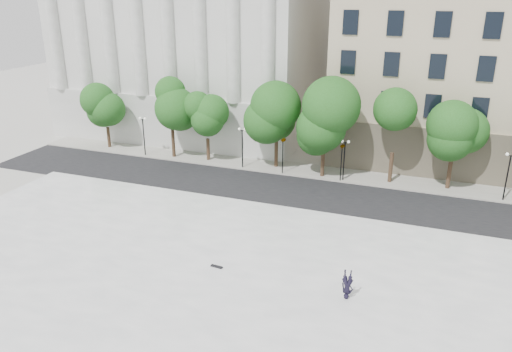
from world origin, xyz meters
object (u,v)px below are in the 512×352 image
object	(u,v)px
skateboard	(217,267)
traffic_light_west	(283,138)
traffic_light_east	(342,144)
person_lying	(347,295)

from	to	relation	value
skateboard	traffic_light_west	bearing A→B (deg)	99.83
traffic_light_east	skateboard	world-z (taller)	traffic_light_east
skateboard	traffic_light_east	bearing A→B (deg)	82.65
person_lying	traffic_light_west	bearing A→B (deg)	113.53
traffic_light_west	person_lying	bearing A→B (deg)	-62.73
traffic_light_east	traffic_light_west	bearing A→B (deg)	180.00
person_lying	skateboard	xyz separation A→B (m)	(-8.47, 0.52, -0.21)
traffic_light_east	person_lying	xyz separation A→B (m)	(4.28, -19.49, -3.07)
person_lying	skateboard	bearing A→B (deg)	172.77
traffic_light_east	skateboard	bearing A→B (deg)	-102.44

